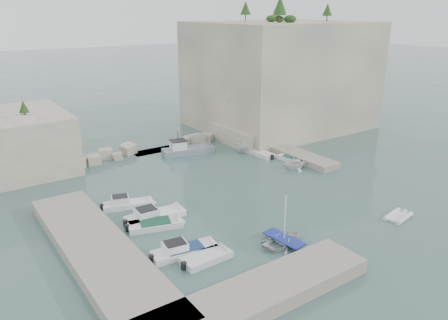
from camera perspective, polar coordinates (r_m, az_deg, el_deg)
ground at (r=45.24m, az=4.35°, el=-5.65°), size 400.00×400.00×0.00m
cliff_east at (r=74.27m, az=7.29°, el=10.93°), size 26.00×22.00×17.00m
cliff_terrace at (r=65.69m, az=3.39°, el=3.50°), size 8.00×10.00×2.50m
quay_west at (r=36.96m, az=-16.04°, el=-11.51°), size 5.00×24.00×1.10m
quay_south at (r=31.10m, az=4.42°, el=-17.16°), size 18.00×4.00×1.10m
ledge_east at (r=60.44m, az=8.40°, el=1.08°), size 3.00×16.00×0.80m
breakwater at (r=62.05m, az=-9.20°, el=1.81°), size 28.00×3.00×1.40m
motorboat_a at (r=45.34m, az=-12.39°, el=-6.01°), size 5.63×3.16×1.40m
motorboat_b at (r=42.49m, az=-8.96°, el=-7.57°), size 6.31×2.27×1.40m
motorboat_c at (r=40.94m, az=-8.93°, el=-8.66°), size 5.68×3.40×0.70m
motorboat_d at (r=36.56m, az=-5.14°, el=-12.13°), size 6.13×2.60×1.40m
motorboat_e at (r=35.61m, az=-2.30°, el=-12.99°), size 4.53×2.01×0.70m
rowboat at (r=38.21m, az=7.82°, el=-10.76°), size 4.50×3.45×0.87m
inflatable_dinghy at (r=45.27m, az=21.74°, el=-7.04°), size 3.44×2.08×0.44m
tender_east_a at (r=55.35m, az=9.18°, el=-1.11°), size 3.98×3.72×1.70m
tender_east_b at (r=57.99m, az=8.65°, el=-0.13°), size 2.02×4.22×0.70m
tender_east_c at (r=59.96m, az=4.62°, el=0.68°), size 2.04×5.38×0.70m
tender_east_d at (r=61.28m, az=3.78°, el=1.11°), size 5.43×3.33×1.97m
work_boat at (r=60.52m, az=-4.66°, el=0.85°), size 8.11×3.90×2.20m
rowboat_mast at (r=37.02m, az=7.99°, el=-7.35°), size 0.10×0.10×4.20m
vegetation at (r=71.29m, az=3.56°, el=18.31°), size 53.48×13.88×13.40m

